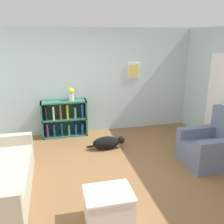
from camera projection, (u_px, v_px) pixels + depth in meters
The scene contains 7 objects.
ground_plane at pixel (117, 173), 4.58m from camera, with size 14.00×14.00×0.00m, color brown.
wall_back at pixel (95, 81), 6.28m from camera, with size 5.60×0.13×2.60m.
bookshelf at pixel (65, 119), 6.16m from camera, with size 1.10×0.32×0.90m.
recliner_chair at pixel (212, 146), 4.85m from camera, with size 0.96×0.88×1.05m.
coffee_table at pixel (109, 206), 3.30m from camera, with size 0.63×0.51×0.47m.
dog at pixel (107, 143), 5.50m from camera, with size 0.88×0.26×0.29m.
vase at pixel (71, 93), 6.00m from camera, with size 0.15×0.15×0.31m.
Camera 1 is at (-1.04, -3.91, 2.42)m, focal length 40.00 mm.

